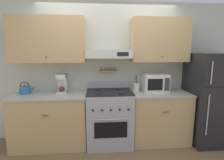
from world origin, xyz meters
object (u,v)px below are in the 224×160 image
(stove_range, at_px, (109,117))
(coffee_maker, at_px, (62,83))
(refrigerator, at_px, (210,98))
(tea_kettle, at_px, (25,89))
(utensil_crock, at_px, (136,87))
(microwave, at_px, (155,83))

(stove_range, distance_m, coffee_maker, 1.05)
(refrigerator, relative_size, tea_kettle, 6.66)
(stove_range, xyz_separation_m, utensil_crock, (0.50, 0.13, 0.52))
(coffee_maker, bearing_deg, utensil_crock, -1.24)
(tea_kettle, height_order, microwave, microwave)
(microwave, bearing_deg, utensil_crock, -177.08)
(refrigerator, xyz_separation_m, utensil_crock, (-1.33, 0.18, 0.20))
(tea_kettle, bearing_deg, coffee_maker, 2.65)
(stove_range, xyz_separation_m, refrigerator, (1.83, -0.05, 0.32))
(stove_range, relative_size, coffee_maker, 3.24)
(microwave, height_order, utensil_crock, microwave)
(tea_kettle, bearing_deg, stove_range, -5.16)
(stove_range, distance_m, refrigerator, 1.86)
(coffee_maker, relative_size, utensil_crock, 1.09)
(stove_range, xyz_separation_m, coffee_maker, (-0.84, 0.16, 0.61))
(stove_range, height_order, microwave, microwave)
(refrigerator, xyz_separation_m, microwave, (-0.98, 0.20, 0.27))
(refrigerator, distance_m, tea_kettle, 3.31)
(refrigerator, height_order, tea_kettle, refrigerator)
(tea_kettle, xyz_separation_m, utensil_crock, (1.97, 0.00, 0.01))
(stove_range, xyz_separation_m, microwave, (0.85, 0.15, 0.60))
(stove_range, height_order, tea_kettle, tea_kettle)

